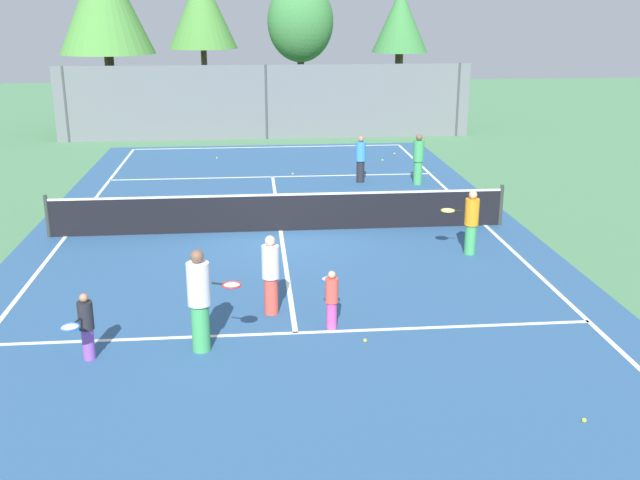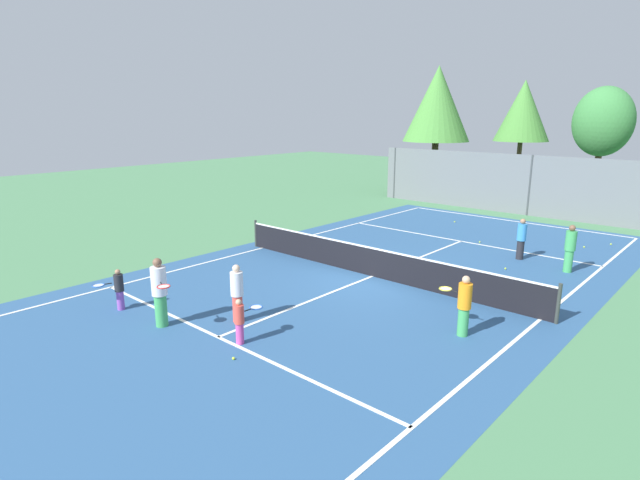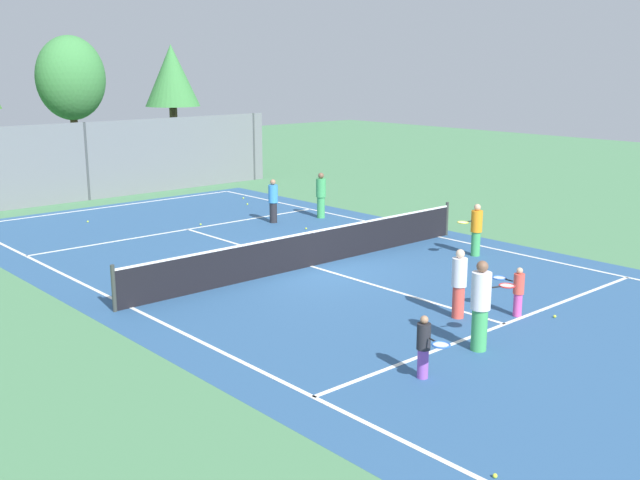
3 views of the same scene
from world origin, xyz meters
TOP-DOWN VIEW (x-y plane):
  - ground_plane at (0.00, 0.00)m, footprint 80.00×80.00m
  - court_surface at (0.00, 0.00)m, footprint 13.00×25.00m
  - tennis_net at (0.00, 0.00)m, footprint 11.90×0.10m
  - perimeter_fence at (0.00, 14.00)m, footprint 18.00×0.12m
  - tree_0 at (6.62, 18.15)m, footprint 2.71×2.71m
  - tree_1 at (-2.93, 19.90)m, footprint 3.40×3.40m
  - tree_2 at (1.87, 19.20)m, footprint 3.24×2.76m
  - tree_3 at (-6.93, 16.15)m, footprint 4.17×4.17m
  - player_0 at (4.73, 4.88)m, footprint 0.35×0.35m
  - player_1 at (0.67, -6.22)m, footprint 0.33×0.81m
  - player_2 at (-0.40, -5.44)m, footprint 0.33×0.33m
  - player_3 at (4.39, -2.30)m, footprint 0.91×0.42m
  - player_4 at (-3.51, -7.12)m, footprint 0.47×0.83m
  - player_5 at (-1.64, -6.93)m, footprint 0.96×0.61m
  - player_6 at (2.89, 5.36)m, footprint 0.33×0.33m
  - tennis_ball_1 at (4.94, 10.00)m, footprint 0.07×0.07m
  - tennis_ball_2 at (0.71, 6.69)m, footprint 0.07×0.07m
  - tennis_ball_3 at (1.20, -6.88)m, footprint 0.07×0.07m
  - tennis_ball_4 at (4.24, 8.76)m, footprint 0.07×0.07m
  - tennis_ball_5 at (3.02, 3.73)m, footprint 0.07×0.07m
  - tennis_ball_6 at (-2.03, 9.76)m, footprint 0.07×0.07m
  - tennis_ball_7 at (3.90, -9.78)m, footprint 0.07×0.07m

SIDE VIEW (x-z plane):
  - ground_plane at x=0.00m, z-range 0.00..0.00m
  - court_surface at x=0.00m, z-range 0.00..0.01m
  - tennis_ball_1 at x=4.94m, z-range 0.00..0.07m
  - tennis_ball_2 at x=0.71m, z-range 0.00..0.07m
  - tennis_ball_3 at x=1.20m, z-range 0.00..0.07m
  - tennis_ball_4 at x=4.24m, z-range 0.00..0.07m
  - tennis_ball_5 at x=3.02m, z-range 0.00..0.07m
  - tennis_ball_6 at x=-2.03m, z-range 0.00..0.07m
  - tennis_ball_7 at x=3.90m, z-range 0.00..0.07m
  - tennis_net at x=0.00m, z-range -0.04..1.06m
  - player_1 at x=0.67m, z-range 0.03..1.15m
  - player_4 at x=-3.51m, z-range 0.03..1.20m
  - player_6 at x=2.89m, z-range 0.02..1.57m
  - player_3 at x=4.39m, z-range 0.03..1.57m
  - player_2 at x=-0.40m, z-range 0.02..1.58m
  - player_0 at x=4.73m, z-range 0.02..1.68m
  - player_5 at x=-1.64m, z-range 0.03..1.85m
  - perimeter_fence at x=0.00m, z-range 0.00..3.20m
  - tree_2 at x=1.87m, z-range 1.42..8.22m
  - tree_0 at x=6.62m, z-range 1.64..8.09m
  - tree_1 at x=-2.93m, z-range 1.76..9.10m
  - tree_3 at x=-6.93m, z-range 1.75..9.95m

